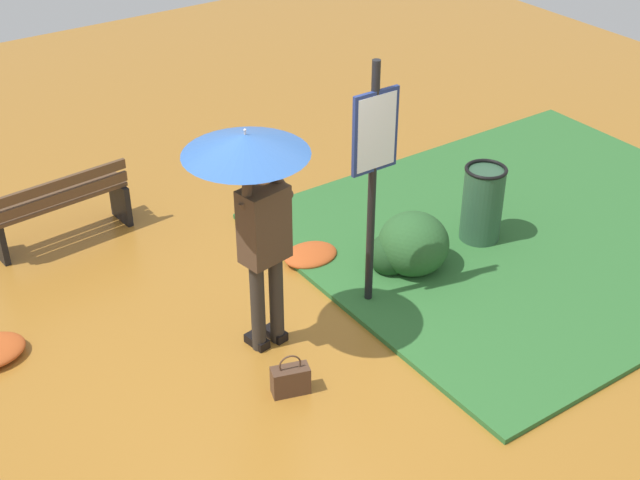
% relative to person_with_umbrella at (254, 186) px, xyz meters
% --- Properties ---
extents(ground_plane, '(18.00, 18.00, 0.00)m').
position_rel_person_with_umbrella_xyz_m(ground_plane, '(0.06, 0.15, -1.55)').
color(ground_plane, '#9E6623').
extents(grass_verge, '(4.80, 4.00, 0.05)m').
position_rel_person_with_umbrella_xyz_m(grass_verge, '(-3.28, -0.01, -1.53)').
color(grass_verge, '#2D662D').
rests_on(grass_verge, ground_plane).
extents(person_with_umbrella, '(0.96, 0.96, 2.04)m').
position_rel_person_with_umbrella_xyz_m(person_with_umbrella, '(0.00, 0.00, 0.00)').
color(person_with_umbrella, '#2D2823').
rests_on(person_with_umbrella, ground_plane).
extents(info_sign_post, '(0.44, 0.07, 2.30)m').
position_rel_person_with_umbrella_xyz_m(info_sign_post, '(-1.14, -0.00, -0.11)').
color(info_sign_post, black).
rests_on(info_sign_post, ground_plane).
extents(handbag, '(0.33, 0.23, 0.37)m').
position_rel_person_with_umbrella_xyz_m(handbag, '(0.10, 0.61, -1.42)').
color(handbag, '#4C3323').
rests_on(handbag, ground_plane).
extents(park_bench, '(1.40, 0.48, 0.75)m').
position_rel_person_with_umbrella_xyz_m(park_bench, '(0.73, -2.60, -1.15)').
color(park_bench, black).
rests_on(park_bench, ground_plane).
extents(trash_bin, '(0.42, 0.42, 0.83)m').
position_rel_person_with_umbrella_xyz_m(trash_bin, '(-2.68, -0.20, -1.13)').
color(trash_bin, '#2D5138').
rests_on(trash_bin, ground_plane).
extents(shrub_cluster, '(0.74, 0.67, 0.61)m').
position_rel_person_with_umbrella_xyz_m(shrub_cluster, '(-1.76, -0.20, -1.27)').
color(shrub_cluster, '#285628').
rests_on(shrub_cluster, ground_plane).
extents(leaf_pile_by_bench, '(0.55, 0.44, 0.12)m').
position_rel_person_with_umbrella_xyz_m(leaf_pile_by_bench, '(-1.10, -0.88, -1.49)').
color(leaf_pile_by_bench, '#B74C1E').
rests_on(leaf_pile_by_bench, ground_plane).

